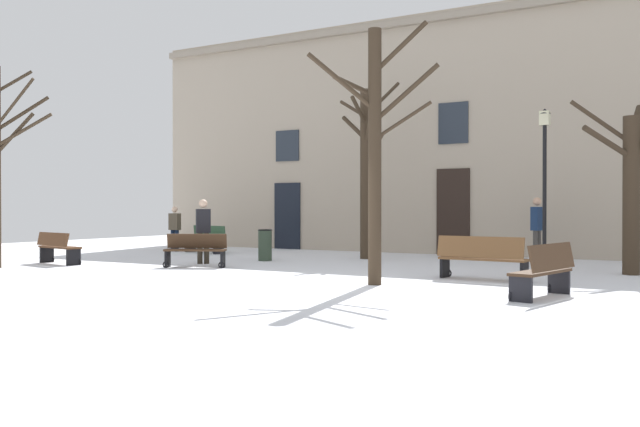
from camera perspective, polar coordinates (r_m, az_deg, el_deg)
name	(u,v)px	position (r m, az deg, el deg)	size (l,w,h in m)	color
ground_plane	(267,286)	(13.28, -4.47, -6.08)	(37.49, 37.49, 0.00)	white
building_facade	(450,131)	(22.77, 10.75, 6.80)	(23.43, 0.60, 7.93)	tan
tree_near_facade	(375,146)	(13.52, 4.63, 5.62)	(2.34, 1.34, 5.16)	#382B1E
tree_left_of_center	(366,166)	(20.34, 3.83, 3.94)	(1.77, 2.04, 5.34)	#382B1E
tree_foreground	(632,181)	(17.02, 24.59, 2.46)	(2.21, 2.16, 4.03)	#382B1E
streetlamp	(545,171)	(18.31, 18.22, 3.42)	(0.30, 0.30, 4.04)	black
litter_bin	(265,245)	(19.60, -4.61, -2.63)	(0.42, 0.42, 0.90)	#2D3D2D
bench_by_litter_bin	(206,239)	(23.28, -9.52, -2.08)	(1.83, 0.92, 0.92)	#2D4C33
bench_far_corner	(196,250)	(17.70, -10.33, -3.00)	(1.58, 1.09, 0.86)	#3D2819
bench_facing_shops	(482,258)	(14.74, 13.37, -3.60)	(1.91, 0.62, 0.93)	brown
bench_back_to_back_left	(58,247)	(19.74, -21.01, -2.66)	(1.65, 0.77, 0.86)	#51331E
bench_near_lamp	(544,270)	(12.11, 18.20, -4.52)	(0.80, 1.71, 0.93)	#3D2819
person_strolling	(175,227)	(24.23, -12.02, -1.10)	(0.39, 0.24, 1.56)	black
person_by_shop_door	(203,228)	(18.73, -9.71, -1.19)	(0.42, 0.43, 1.74)	#2D271E
person_near_bench	(537,225)	(20.37, 17.65, -0.94)	(0.31, 0.42, 1.81)	#403D3A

